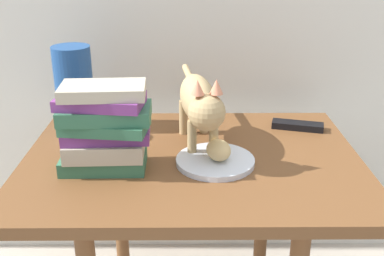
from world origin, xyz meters
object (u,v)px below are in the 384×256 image
Objects in this scene: side_table at (192,182)px; bread_roll at (218,150)px; plate at (215,161)px; candle_jar at (105,125)px; book_stack at (104,128)px; green_vase at (74,88)px; cat at (199,102)px; tv_remote at (298,126)px.

side_table is 10.95× the size of bread_roll.
plate is 2.34× the size of candle_jar.
book_stack reaches higher than candle_jar.
green_vase is at bearing 148.12° from bread_roll.
cat is 5.62× the size of candle_jar.
candle_jar is (-0.30, 0.17, 0.03)m from plate.
green_vase is (-0.41, 0.25, 0.08)m from bread_roll.
book_stack is at bearing -139.18° from tv_remote.
green_vase reaches higher than plate.
side_table is 0.38m from tv_remote.
tv_remote is (0.30, 0.13, -0.12)m from cat.
bread_roll is 0.49m from green_vase.
green_vase reaches higher than book_stack.
cat is (-0.04, 0.10, 0.13)m from plate.
cat is (0.02, 0.05, 0.21)m from side_table.
book_stack is 1.49× the size of tv_remote.
book_stack reaches higher than bread_roll.
bread_roll reaches higher than plate.
cat is at bearing 115.50° from bread_roll.
bread_roll is 0.17× the size of cat.
cat reaches higher than plate.
plate is at bearing -67.55° from cat.
tv_remote is (0.26, 0.23, 0.00)m from plate.
bread_roll is at bearing -28.42° from candle_jar.
book_stack is at bearing -174.95° from bread_roll.
candle_jar is (-0.24, 0.12, 0.11)m from side_table.
bread_roll reaches higher than tv_remote.
cat is at bearing -14.84° from candle_jar.
side_table is at bearing -134.66° from tv_remote.
side_table is at bearing 18.31° from book_stack.
side_table is 4.41× the size of plate.
side_table is at bearing 144.15° from plate.
book_stack is 0.21m from candle_jar.
green_vase is 1.63× the size of tv_remote.
cat reaches higher than tv_remote.
book_stack is at bearing -151.77° from cat.
candle_jar is at bearing 151.58° from bread_roll.
plate is at bearing -28.60° from candle_jar.
plate is 0.49m from green_vase.
bread_roll is at bearing -31.88° from green_vase.
tv_remote is (0.66, -0.02, -0.11)m from green_vase.
cat reaches higher than candle_jar.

